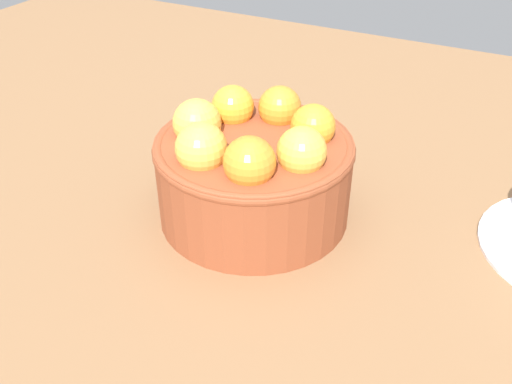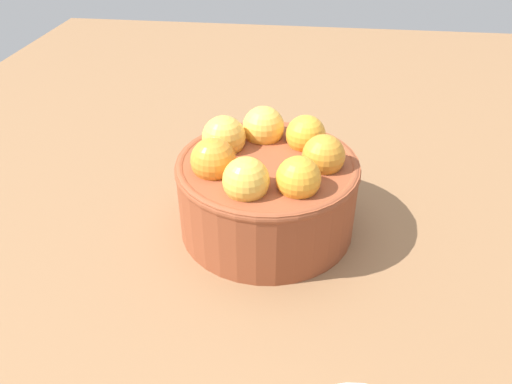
% 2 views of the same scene
% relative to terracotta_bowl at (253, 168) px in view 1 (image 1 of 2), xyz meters
% --- Properties ---
extents(ground_plane, '(1.36, 1.02, 0.04)m').
position_rel_terracotta_bowl_xyz_m(ground_plane, '(-0.00, -0.00, -0.07)').
color(ground_plane, brown).
extents(terracotta_bowl, '(0.17, 0.17, 0.10)m').
position_rel_terracotta_bowl_xyz_m(terracotta_bowl, '(0.00, 0.00, 0.00)').
color(terracotta_bowl, brown).
rests_on(terracotta_bowl, ground_plane).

